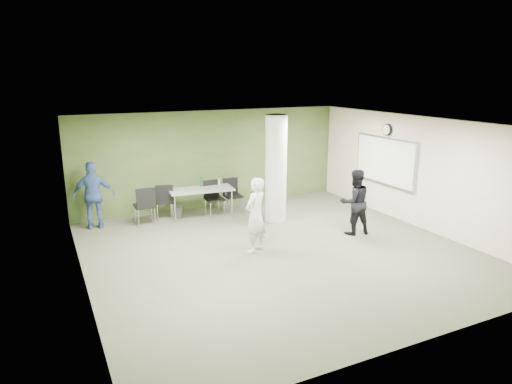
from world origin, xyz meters
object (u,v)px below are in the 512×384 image
woman_white (255,215)px  man_black (355,202)px  folding_table (201,190)px  man_blue (94,195)px  chair_back_left (145,203)px

woman_white → man_black: (2.66, 0.01, -0.03)m
folding_table → man_blue: size_ratio=1.04×
man_black → man_blue: (-5.60, 3.18, 0.06)m
man_blue → woman_white: bearing=141.6°
folding_table → woman_white: (0.25, -2.84, 0.07)m
folding_table → woman_white: bearing=-79.1°
folding_table → woman_white: 2.85m
folding_table → man_black: 4.06m
woman_white → folding_table: bearing=-113.9°
man_black → folding_table: bearing=-35.9°
folding_table → man_blue: bearing=178.7°
woman_white → chair_back_left: bearing=-87.1°
chair_back_left → man_blue: 1.26m
man_blue → folding_table: bearing=-178.4°
folding_table → man_black: man_black is taller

